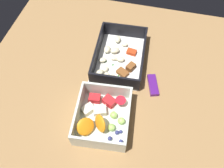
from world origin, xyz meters
TOP-DOWN VIEW (x-y plane):
  - table_surface at (0.00, 0.00)cm, footprint 80.00×80.00cm
  - pasta_container at (-11.69, 0.33)cm, footprint 21.94×15.97cm
  - fruit_bowl at (9.07, 0.47)cm, footprint 17.00×15.04cm
  - candy_bar at (-4.62, 12.11)cm, footprint 7.40×4.33cm

SIDE VIEW (x-z plane):
  - table_surface at x=0.00cm, z-range 0.00..2.00cm
  - candy_bar at x=-4.62cm, z-range 2.00..3.20cm
  - pasta_container at x=-11.69cm, z-range 0.94..6.37cm
  - fruit_bowl at x=9.07cm, z-range 1.10..7.00cm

